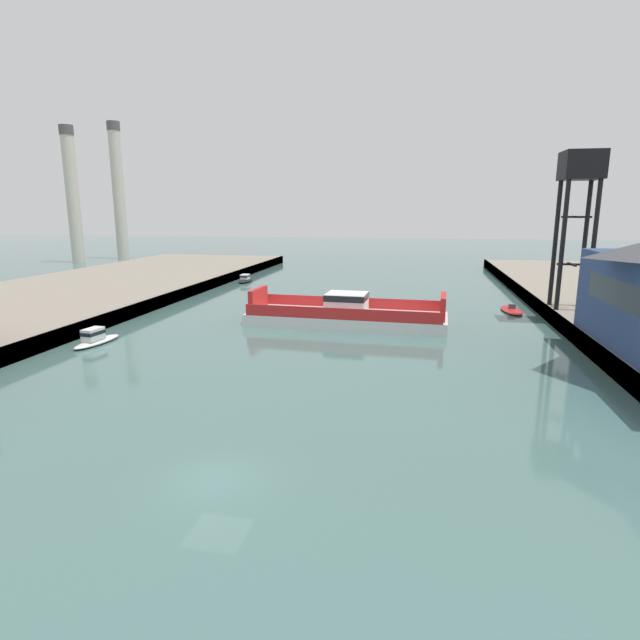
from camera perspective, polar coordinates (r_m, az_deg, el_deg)
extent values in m
plane|color=#476B66|center=(22.87, -11.61, -17.13)|extent=(400.00, 400.00, 0.00)
cube|color=#423D38|center=(49.38, -25.90, -1.23)|extent=(0.30, 140.00, 1.44)
cube|color=#423D38|center=(41.88, 29.13, -3.78)|extent=(0.30, 140.00, 1.44)
cube|color=silver|center=(50.86, 2.98, 0.14)|extent=(19.89, 7.31, 1.10)
cube|color=red|center=(53.68, 3.61, 1.97)|extent=(18.82, 0.99, 1.10)
cube|color=red|center=(47.61, 2.29, 0.68)|extent=(18.82, 0.99, 1.10)
cube|color=silver|center=(50.56, 3.00, 1.89)|extent=(4.08, 3.70, 2.04)
cube|color=black|center=(50.44, 3.01, 2.64)|extent=(4.12, 3.75, 0.60)
cube|color=red|center=(49.72, 13.61, 1.48)|extent=(0.71, 4.51, 2.20)
cube|color=red|center=(53.01, -6.94, 2.38)|extent=(0.71, 4.51, 2.20)
ellipsoid|color=red|center=(61.10, 20.67, 1.05)|extent=(2.39, 5.84, 0.36)
cube|color=#4C4C51|center=(61.03, 20.70, 1.44)|extent=(0.74, 0.44, 0.50)
ellipsoid|color=white|center=(47.28, -23.69, -2.22)|extent=(2.03, 5.26, 0.42)
cube|color=silver|center=(46.84, -24.07, -1.47)|extent=(1.22, 1.90, 1.03)
cube|color=black|center=(46.82, -24.08, -1.31)|extent=(1.26, 1.95, 0.31)
ellipsoid|color=black|center=(82.07, -8.30, 4.39)|extent=(1.69, 4.86, 0.48)
cube|color=silver|center=(81.64, -8.40, 4.81)|extent=(1.16, 1.71, 0.81)
cube|color=black|center=(81.63, -8.40, 4.88)|extent=(1.19, 1.76, 0.24)
cube|color=black|center=(39.59, 30.88, 2.31)|extent=(0.08, 13.93, 1.84)
cylinder|color=black|center=(57.98, 24.83, 7.70)|extent=(0.44, 0.44, 12.60)
cylinder|color=black|center=(58.70, 27.50, 7.50)|extent=(0.44, 0.44, 12.60)
cylinder|color=black|center=(55.27, 25.51, 7.48)|extent=(0.44, 0.44, 12.60)
cylinder|color=black|center=(56.03, 28.30, 7.26)|extent=(0.44, 0.44, 12.60)
cube|color=black|center=(57.12, 26.36, 5.61)|extent=(2.80, 0.20, 0.20)
cube|color=black|center=(57.12, 26.36, 5.61)|extent=(0.20, 2.80, 0.20)
cube|color=black|center=(56.88, 26.80, 10.27)|extent=(2.80, 0.20, 0.20)
cube|color=black|center=(56.88, 26.80, 10.27)|extent=(0.20, 2.80, 0.20)
cube|color=black|center=(57.04, 27.28, 15.15)|extent=(3.64, 3.64, 2.71)
cylinder|color=beige|center=(124.77, -25.97, 12.43)|extent=(2.67, 2.67, 28.75)
cylinder|color=#4C4C4C|center=(125.84, -26.56, 18.51)|extent=(2.89, 2.89, 2.00)
cylinder|color=beige|center=(130.29, -21.64, 13.21)|extent=(2.66, 2.66, 30.92)
cylinder|color=#4C4C4C|center=(131.57, -22.15, 19.49)|extent=(2.87, 2.87, 2.00)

